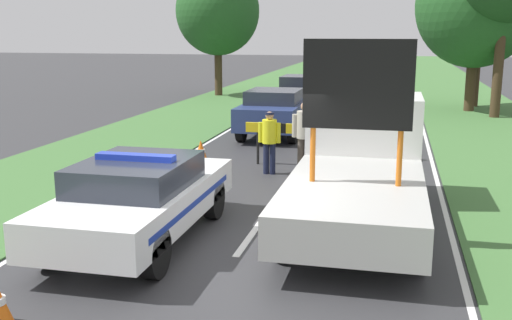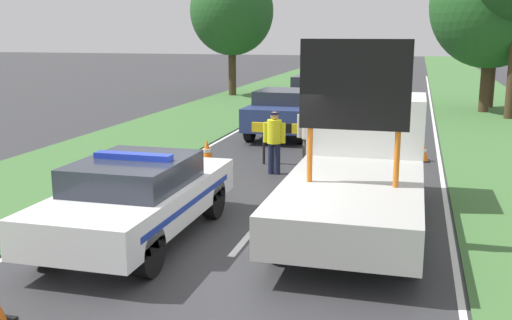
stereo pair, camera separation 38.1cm
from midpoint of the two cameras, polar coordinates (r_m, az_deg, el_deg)
name	(u,v)px [view 2 (the right image)]	position (r m, az deg, el deg)	size (l,w,h in m)	color
ground_plane	(231,256)	(9.58, -1.21, -9.15)	(160.00, 160.00, 0.00)	#333335
lane_markings	(339,128)	(22.22, 8.36, 3.04)	(6.91, 54.41, 0.01)	silver
grass_verge_left	(239,102)	(29.96, -1.25, 5.52)	(4.64, 120.00, 0.03)	#427038
grass_verge_right	(487,110)	(28.97, 21.54, 4.45)	(4.64, 120.00, 0.03)	#427038
police_car	(138,196)	(10.26, -10.11, -3.40)	(1.91, 4.74, 1.52)	white
work_truck	(361,163)	(11.46, 10.91, -0.27)	(2.27, 6.10, 3.37)	white
road_barrier	(312,132)	(15.61, 6.09, 2.68)	(3.25, 0.08, 1.12)	black
police_officer	(274,137)	(14.73, 2.49, 2.18)	(0.56, 0.36, 1.56)	#191E38
pedestrian_civilian	(310,132)	(14.80, 5.90, 2.66)	(0.65, 0.41, 1.80)	brown
traffic_cone_near_police	(324,152)	(16.48, 7.19, 0.79)	(0.37, 0.37, 0.52)	black
traffic_cone_near_truck	(423,152)	(16.99, 16.25, 0.72)	(0.36, 0.36, 0.51)	black
traffic_cone_behind_barrier	(207,152)	(15.95, -4.01, 0.75)	(0.48, 0.48, 0.67)	black
traffic_cone_lane_edge	(332,167)	(14.68, 8.03, -0.66)	(0.37, 0.37, 0.52)	black
queued_car_hatch_blue	(284,111)	(20.24, 3.23, 4.66)	(1.92, 4.27, 1.57)	navy
queued_car_sedan_black	(313,95)	(25.51, 5.90, 6.18)	(1.76, 4.11, 1.66)	black
roadside_tree_near_left	(232,11)	(33.11, -1.98, 13.96)	(4.48, 4.48, 6.89)	#42301E
roadside_tree_mid_left	(496,17)	(29.80, 22.24, 12.50)	(3.01, 3.01, 5.73)	#42301E
roadside_tree_mid_right	(492,5)	(27.96, 21.90, 13.57)	(5.11, 5.11, 7.27)	#42301E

